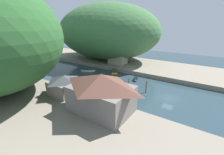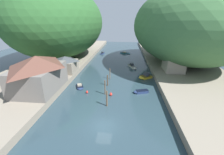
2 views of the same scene
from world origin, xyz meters
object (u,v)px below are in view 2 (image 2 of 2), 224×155
at_px(boat_yellow_tender, 102,53).
at_px(boat_moored_right, 80,87).
at_px(boathouse_shed, 65,64).
at_px(boat_white_cruiser, 132,66).
at_px(waterfront_building, 38,73).
at_px(person_by_boathouse, 63,75).
at_px(channel_buoy_far, 111,94).
at_px(right_bank_cottage, 174,62).
at_px(boat_near_quay, 145,76).
at_px(channel_buoy_near, 87,92).
at_px(boat_navy_launch, 125,53).
at_px(person_on_quay, 68,69).
at_px(boat_cabin_cruiser, 140,92).

bearing_deg(boat_yellow_tender, boat_moored_right, 105.20).
distance_m(boathouse_shed, boat_white_cruiser, 22.65).
relative_size(waterfront_building, person_by_boathouse, 7.31).
bearing_deg(channel_buoy_far, right_bank_cottage, 41.43).
xyz_separation_m(boathouse_shed, boat_near_quay, (23.22, 0.39, -3.24)).
relative_size(waterfront_building, boathouse_shed, 1.87).
bearing_deg(boathouse_shed, boat_yellow_tender, 79.45).
relative_size(boat_white_cruiser, channel_buoy_far, 6.13).
bearing_deg(boathouse_shed, boat_moored_right, -50.37).
bearing_deg(channel_buoy_near, right_bank_cottage, 32.62).
xyz_separation_m(boathouse_shed, boat_navy_launch, (17.19, 33.26, -3.48)).
bearing_deg(person_by_boathouse, boat_navy_launch, -1.05).
height_order(boathouse_shed, boat_white_cruiser, boathouse_shed).
bearing_deg(boat_near_quay, boat_moored_right, 81.61).
bearing_deg(waterfront_building, boathouse_shed, 85.18).
height_order(channel_buoy_near, channel_buoy_far, channel_buoy_far).
bearing_deg(waterfront_building, boat_yellow_tender, 81.04).
bearing_deg(person_on_quay, boat_cabin_cruiser, -108.94).
bearing_deg(boat_yellow_tender, boat_cabin_cruiser, 125.17).
bearing_deg(boat_near_quay, boat_white_cruiser, -15.53).
distance_m(boat_cabin_cruiser, person_on_quay, 21.87).
xyz_separation_m(boathouse_shed, channel_buoy_far, (14.50, -11.07, -3.40)).
distance_m(boat_cabin_cruiser, channel_buoy_near, 12.27).
bearing_deg(right_bank_cottage, boathouse_shed, -172.54).
bearing_deg(waterfront_building, boat_navy_launch, 68.11).
relative_size(boathouse_shed, channel_buoy_near, 8.58).
bearing_deg(boat_white_cruiser, channel_buoy_near, 39.11).
bearing_deg(boat_near_quay, channel_buoy_near, 93.05).
xyz_separation_m(channel_buoy_near, channel_buoy_far, (5.58, -0.62, 0.06)).
bearing_deg(waterfront_building, boat_moored_right, 30.41).
xyz_separation_m(boat_yellow_tender, boat_moored_right, (0.60, -38.84, -0.06)).
xyz_separation_m(right_bank_cottage, person_on_quay, (-30.73, -4.89, -1.69)).
relative_size(channel_buoy_near, channel_buoy_far, 0.83).
height_order(boat_cabin_cruiser, channel_buoy_near, channel_buoy_near).
distance_m(right_bank_cottage, channel_buoy_near, 27.36).
xyz_separation_m(right_bank_cottage, channel_buoy_far, (-17.25, -15.23, -3.67)).
bearing_deg(boat_navy_launch, boat_near_quay, 33.14).
height_order(waterfront_building, boat_white_cruiser, waterfront_building).
bearing_deg(right_bank_cottage, person_on_quay, -170.96).
xyz_separation_m(boat_navy_launch, person_by_boathouse, (-15.72, -38.73, 2.06)).
xyz_separation_m(boat_navy_launch, channel_buoy_far, (-2.69, -44.32, 0.08)).
height_order(boat_near_quay, channel_buoy_near, boat_near_quay).
bearing_deg(boat_cabin_cruiser, right_bank_cottage, -55.20).
bearing_deg(boat_near_quay, boat_cabin_cruiser, 133.42).
bearing_deg(boat_cabin_cruiser, boat_white_cruiser, -12.86).
bearing_deg(channel_buoy_far, boat_moored_right, 157.56).
distance_m(boat_yellow_tender, boat_navy_launch, 11.60).
xyz_separation_m(boat_near_quay, boat_navy_launch, (-6.03, 32.86, -0.24)).
relative_size(boat_yellow_tender, channel_buoy_far, 4.66).
distance_m(waterfront_building, right_bank_cottage, 36.59).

